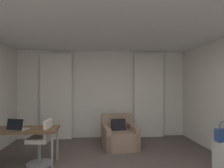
# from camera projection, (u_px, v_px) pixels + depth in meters

# --- Properties ---
(wall_window) EXTENTS (5.12, 0.06, 2.60)m
(wall_window) POSITION_uv_depth(u_px,v_px,m) (103.00, 94.00, 5.66)
(wall_window) COLOR silver
(wall_window) RESTS_ON ground
(ceiling) EXTENTS (5.12, 6.12, 0.06)m
(ceiling) POSITION_uv_depth(u_px,v_px,m) (114.00, 10.00, 2.66)
(ceiling) COLOR white
(ceiling) RESTS_ON wall_left
(curtain_left_panel) EXTENTS (0.90, 0.06, 2.50)m
(curtain_left_panel) POSITION_uv_depth(u_px,v_px,m) (56.00, 96.00, 5.40)
(curtain_left_panel) COLOR silver
(curtain_left_panel) RESTS_ON ground
(curtain_right_panel) EXTENTS (0.90, 0.06, 2.50)m
(curtain_right_panel) POSITION_uv_depth(u_px,v_px,m) (149.00, 96.00, 5.66)
(curtain_right_panel) COLOR silver
(curtain_right_panel) RESTS_ON ground
(armchair) EXTENTS (0.89, 0.95, 0.78)m
(armchair) POSITION_uv_depth(u_px,v_px,m) (119.00, 136.00, 4.72)
(armchair) COLOR #997A66
(armchair) RESTS_ON ground
(desk) EXTENTS (1.50, 0.60, 0.72)m
(desk) POSITION_uv_depth(u_px,v_px,m) (18.00, 132.00, 3.56)
(desk) COLOR brown
(desk) RESTS_ON ground
(desk_chair) EXTENTS (0.48, 0.48, 0.88)m
(desk_chair) POSITION_uv_depth(u_px,v_px,m) (41.00, 145.00, 3.64)
(desk_chair) COLOR gray
(desk_chair) RESTS_ON ground
(laptop) EXTENTS (0.38, 0.33, 0.22)m
(laptop) POSITION_uv_depth(u_px,v_px,m) (18.00, 128.00, 3.46)
(laptop) COLOR #ADADB2
(laptop) RESTS_ON desk
(handbag_primary) EXTENTS (0.30, 0.14, 0.37)m
(handbag_primary) POSITION_uv_depth(u_px,v_px,m) (224.00, 135.00, 3.36)
(handbag_primary) COLOR #335193
(handbag_primary) RESTS_ON tv_console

